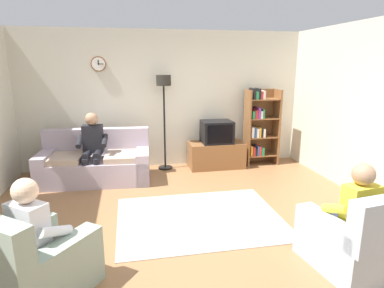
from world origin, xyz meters
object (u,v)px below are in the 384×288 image
object	(u,v)px
floor_lamp	(164,96)
tv_stand	(216,155)
armchair_near_window	(34,266)
couch	(95,164)
person_in_right_armchair	(352,209)
person_on_couch	(92,145)
bookshelf	(259,126)
person_in_left_armchair	(39,230)
tv	(217,132)
armchair_near_bookshelf	(355,241)

from	to	relation	value
floor_lamp	tv_stand	bearing A→B (deg)	-5.49
armchair_near_window	couch	bearing A→B (deg)	84.83
couch	person_in_right_armchair	xyz separation A→B (m)	(2.82, -3.09, 0.29)
armchair_near_window	person_on_couch	distance (m)	2.93
bookshelf	armchair_near_window	world-z (taller)	bookshelf
person_in_left_armchair	floor_lamp	bearing A→B (deg)	65.94
floor_lamp	couch	bearing A→B (deg)	-160.05
couch	tv_stand	bearing A→B (deg)	9.10
tv	person_in_left_armchair	xyz separation A→B (m)	(-2.55, -3.28, -0.13)
floor_lamp	person_in_left_armchair	bearing A→B (deg)	-114.06
tv	couch	bearing A→B (deg)	-171.48
armchair_near_bookshelf	floor_lamp	bearing A→B (deg)	112.81
tv	person_in_left_armchair	size ratio (longest dim) A/B	0.54
floor_lamp	bookshelf	bearing A→B (deg)	-0.92
tv	person_on_couch	xyz separation A→B (m)	(-2.35, -0.46, -0.04)
armchair_near_window	person_in_right_armchair	distance (m)	3.11
tv	armchair_near_window	world-z (taller)	tv
armchair_near_bookshelf	person_in_left_armchair	distance (m)	3.08
couch	armchair_near_window	world-z (taller)	same
bookshelf	person_in_left_armchair	xyz separation A→B (m)	(-3.48, -3.37, -0.20)
person_on_couch	bookshelf	bearing A→B (deg)	9.55
floor_lamp	person_in_right_armchair	bearing A→B (deg)	-66.85
tv_stand	armchair_near_window	bearing A→B (deg)	-127.67
person_in_left_armchair	person_in_right_armchair	size ratio (longest dim) A/B	1.00
couch	person_on_couch	bearing A→B (deg)	-97.89
tv_stand	floor_lamp	xyz separation A→B (m)	(-1.03, 0.10, 1.19)
tv	armchair_near_bookshelf	xyz separation A→B (m)	(0.50, -3.52, -0.45)
tv	armchair_near_window	distance (m)	4.26
armchair_near_bookshelf	person_in_right_armchair	distance (m)	0.33
couch	person_in_right_armchair	distance (m)	4.19
tv_stand	person_on_couch	distance (m)	2.44
armchair_near_bookshelf	person_in_right_armchair	xyz separation A→B (m)	(-0.01, 0.09, 0.32)
couch	person_on_couch	distance (m)	0.40
person_in_left_armchair	armchair_near_window	bearing A→B (deg)	-127.67
bookshelf	person_in_right_armchair	xyz separation A→B (m)	(-0.44, -3.53, -0.20)
bookshelf	floor_lamp	distance (m)	2.06
bookshelf	person_in_left_armchair	distance (m)	4.84
armchair_near_bookshelf	person_on_couch	xyz separation A→B (m)	(-2.85, 3.07, 0.41)
armchair_near_window	person_in_left_armchair	xyz separation A→B (m)	(0.05, 0.07, 0.32)
armchair_near_window	armchair_near_bookshelf	xyz separation A→B (m)	(3.11, -0.18, 0.00)
couch	bookshelf	distance (m)	3.32
person_in_left_armchair	person_in_right_armchair	world-z (taller)	same
couch	person_in_left_armchair	xyz separation A→B (m)	(-0.22, -2.93, 0.29)
tv_stand	person_in_left_armchair	xyz separation A→B (m)	(-2.55, -3.30, 0.35)
armchair_near_window	tv	bearing A→B (deg)	52.13
floor_lamp	armchair_near_bookshelf	size ratio (longest dim) A/B	1.88
person_in_left_armchair	couch	bearing A→B (deg)	85.77
person_in_left_armchair	bookshelf	bearing A→B (deg)	44.10
armchair_near_window	tv_stand	bearing A→B (deg)	52.33
bookshelf	person_in_left_armchair	size ratio (longest dim) A/B	1.41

